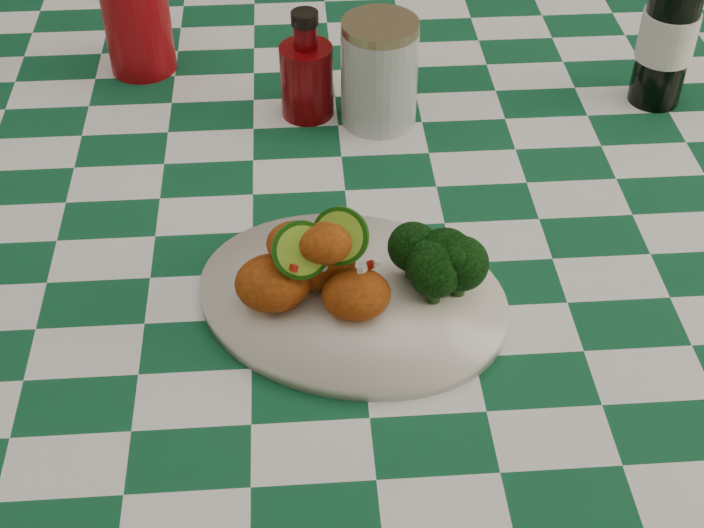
{
  "coord_description": "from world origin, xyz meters",
  "views": [
    {
      "loc": [
        -0.05,
        -0.87,
        1.45
      ],
      "look_at": [
        -0.01,
        -0.19,
        0.84
      ],
      "focal_mm": 50.0,
      "sensor_mm": 36.0,
      "label": 1
    }
  ],
  "objects_px": {
    "beer_bottle": "(673,15)",
    "wooden_chair_left": "(118,78)",
    "plate": "(352,299)",
    "fried_chicken_pile": "(325,260)",
    "wooden_chair_right": "(502,75)",
    "mason_jar": "(379,72)",
    "ketchup_bottle": "(306,64)",
    "dining_table": "(346,417)",
    "red_tumbler": "(137,17)"
  },
  "relations": [
    {
      "from": "dining_table",
      "to": "wooden_chair_right",
      "type": "bearing_deg",
      "value": 65.11
    },
    {
      "from": "mason_jar",
      "to": "beer_bottle",
      "type": "xyz_separation_m",
      "value": [
        0.35,
        0.02,
        0.05
      ]
    },
    {
      "from": "wooden_chair_left",
      "to": "wooden_chair_right",
      "type": "height_order",
      "value": "wooden_chair_left"
    },
    {
      "from": "red_tumbler",
      "to": "plate",
      "type": "bearing_deg",
      "value": -62.8
    },
    {
      "from": "mason_jar",
      "to": "wooden_chair_right",
      "type": "relative_size",
      "value": 0.14
    },
    {
      "from": "fried_chicken_pile",
      "to": "wooden_chair_right",
      "type": "height_order",
      "value": "wooden_chair_right"
    },
    {
      "from": "plate",
      "to": "beer_bottle",
      "type": "relative_size",
      "value": 1.3
    },
    {
      "from": "mason_jar",
      "to": "beer_bottle",
      "type": "distance_m",
      "value": 0.35
    },
    {
      "from": "fried_chicken_pile",
      "to": "red_tumbler",
      "type": "relative_size",
      "value": 0.91
    },
    {
      "from": "wooden_chair_right",
      "to": "fried_chicken_pile",
      "type": "bearing_deg",
      "value": -119.83
    },
    {
      "from": "fried_chicken_pile",
      "to": "wooden_chair_left",
      "type": "distance_m",
      "value": 1.04
    },
    {
      "from": "wooden_chair_right",
      "to": "plate",
      "type": "bearing_deg",
      "value": -118.51
    },
    {
      "from": "beer_bottle",
      "to": "wooden_chair_left",
      "type": "height_order",
      "value": "beer_bottle"
    },
    {
      "from": "plate",
      "to": "ketchup_bottle",
      "type": "distance_m",
      "value": 0.35
    },
    {
      "from": "dining_table",
      "to": "plate",
      "type": "relative_size",
      "value": 5.48
    },
    {
      "from": "plate",
      "to": "fried_chicken_pile",
      "type": "distance_m",
      "value": 0.06
    },
    {
      "from": "red_tumbler",
      "to": "mason_jar",
      "type": "height_order",
      "value": "red_tumbler"
    },
    {
      "from": "wooden_chair_left",
      "to": "red_tumbler",
      "type": "bearing_deg",
      "value": -79.57
    },
    {
      "from": "ketchup_bottle",
      "to": "beer_bottle",
      "type": "bearing_deg",
      "value": -0.08
    },
    {
      "from": "plate",
      "to": "ketchup_bottle",
      "type": "xyz_separation_m",
      "value": [
        -0.03,
        0.35,
        0.06
      ]
    },
    {
      "from": "fried_chicken_pile",
      "to": "wooden_chair_left",
      "type": "relative_size",
      "value": 0.13
    },
    {
      "from": "ketchup_bottle",
      "to": "beer_bottle",
      "type": "relative_size",
      "value": 0.58
    },
    {
      "from": "dining_table",
      "to": "wooden_chair_right",
      "type": "height_order",
      "value": "wooden_chair_right"
    },
    {
      "from": "dining_table",
      "to": "red_tumbler",
      "type": "distance_m",
      "value": 0.6
    },
    {
      "from": "plate",
      "to": "mason_jar",
      "type": "bearing_deg",
      "value": 80.32
    },
    {
      "from": "dining_table",
      "to": "mason_jar",
      "type": "distance_m",
      "value": 0.48
    },
    {
      "from": "red_tumbler",
      "to": "mason_jar",
      "type": "relative_size",
      "value": 1.13
    },
    {
      "from": "mason_jar",
      "to": "fried_chicken_pile",
      "type": "bearing_deg",
      "value": -103.91
    },
    {
      "from": "mason_jar",
      "to": "red_tumbler",
      "type": "bearing_deg",
      "value": 154.17
    },
    {
      "from": "red_tumbler",
      "to": "wooden_chair_left",
      "type": "height_order",
      "value": "wooden_chair_left"
    },
    {
      "from": "beer_bottle",
      "to": "dining_table",
      "type": "bearing_deg",
      "value": -158.1
    },
    {
      "from": "plate",
      "to": "wooden_chair_left",
      "type": "distance_m",
      "value": 1.03
    },
    {
      "from": "fried_chicken_pile",
      "to": "wooden_chair_right",
      "type": "xyz_separation_m",
      "value": [
        0.38,
        0.94,
        -0.38
      ]
    },
    {
      "from": "dining_table",
      "to": "mason_jar",
      "type": "xyz_separation_m",
      "value": [
        0.05,
        0.14,
        0.46
      ]
    },
    {
      "from": "plate",
      "to": "fried_chicken_pile",
      "type": "relative_size",
      "value": 2.24
    },
    {
      "from": "plate",
      "to": "wooden_chair_right",
      "type": "relative_size",
      "value": 0.32
    },
    {
      "from": "mason_jar",
      "to": "wooden_chair_left",
      "type": "xyz_separation_m",
      "value": [
        -0.42,
        0.59,
        -0.34
      ]
    },
    {
      "from": "ketchup_bottle",
      "to": "red_tumbler",
      "type": "bearing_deg",
      "value": 149.81
    },
    {
      "from": "red_tumbler",
      "to": "beer_bottle",
      "type": "relative_size",
      "value": 0.64
    },
    {
      "from": "plate",
      "to": "wooden_chair_right",
      "type": "bearing_deg",
      "value": 69.26
    },
    {
      "from": "ketchup_bottle",
      "to": "dining_table",
      "type": "bearing_deg",
      "value": -77.56
    },
    {
      "from": "plate",
      "to": "beer_bottle",
      "type": "bearing_deg",
      "value": 40.53
    },
    {
      "from": "beer_bottle",
      "to": "wooden_chair_left",
      "type": "distance_m",
      "value": 1.04
    },
    {
      "from": "plate",
      "to": "fried_chicken_pile",
      "type": "bearing_deg",
      "value": 180.0
    },
    {
      "from": "plate",
      "to": "red_tumbler",
      "type": "distance_m",
      "value": 0.53
    },
    {
      "from": "ketchup_bottle",
      "to": "wooden_chair_right",
      "type": "relative_size",
      "value": 0.14
    },
    {
      "from": "wooden_chair_left",
      "to": "wooden_chair_right",
      "type": "xyz_separation_m",
      "value": [
        0.72,
        0.02,
        -0.04
      ]
    },
    {
      "from": "beer_bottle",
      "to": "ketchup_bottle",
      "type": "bearing_deg",
      "value": 179.92
    },
    {
      "from": "dining_table",
      "to": "wooden_chair_right",
      "type": "relative_size",
      "value": 1.77
    },
    {
      "from": "wooden_chair_left",
      "to": "beer_bottle",
      "type": "bearing_deg",
      "value": -41.93
    }
  ]
}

